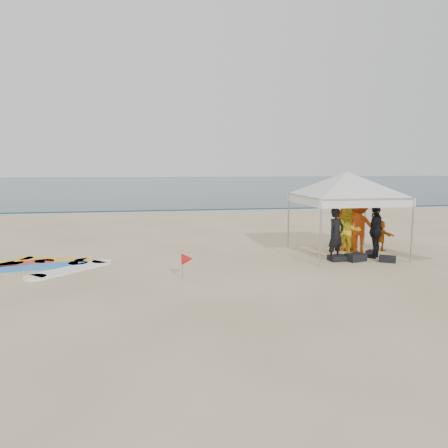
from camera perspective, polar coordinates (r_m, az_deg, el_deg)
name	(u,v)px	position (r m, az deg, el deg)	size (l,w,h in m)	color
ground	(207,297)	(9.37, -2.29, -9.49)	(120.00, 120.00, 0.00)	beige
ocean	(155,184)	(68.95, -9.04, 5.22)	(160.00, 84.00, 0.08)	#0C2633
shoreline_foam	(167,211)	(27.25, -7.45, 1.72)	(160.00, 1.20, 0.01)	silver
person_black_a	(336,235)	(13.07, 14.43, -1.36)	(0.57, 0.37, 1.55)	black
person_yellow	(348,232)	(13.74, 15.92, -0.96)	(0.76, 0.59, 1.56)	yellow
person_orange_a	(360,226)	(14.58, 17.30, -0.26)	(1.10, 0.63, 1.70)	#D04A12
person_black_b	(376,231)	(13.87, 19.18, -0.88)	(0.95, 0.40, 1.62)	black
person_orange_b	(347,222)	(14.81, 15.82, 0.26)	(0.92, 0.60, 1.88)	#CB6612
person_seated	(381,235)	(15.24, 19.80, -1.40)	(0.91, 0.29, 0.98)	orange
canopy_tent	(347,172)	(13.91, 15.79, 6.53)	(3.91, 3.91, 2.95)	#A5A5A8
marker_pennant	(187,259)	(10.73, -4.81, -4.59)	(0.28, 0.28, 0.64)	#A5A5A8
gear_pile	(360,257)	(13.44, 17.33, -4.17)	(1.88, 1.20, 0.22)	black
surfboard_spread	(6,268)	(13.21, -26.63, -5.10)	(5.96, 2.76, 0.07)	#258A41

